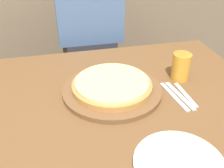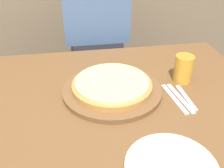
{
  "view_description": "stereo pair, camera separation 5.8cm",
  "coord_description": "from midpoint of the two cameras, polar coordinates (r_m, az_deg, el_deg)",
  "views": [
    {
      "loc": [
        -0.13,
        -0.78,
        1.35
      ],
      "look_at": [
        0.07,
        0.1,
        0.78
      ],
      "focal_mm": 42.0,
      "sensor_mm": 36.0,
      "label": 1
    },
    {
      "loc": [
        -0.08,
        -0.79,
        1.35
      ],
      "look_at": [
        0.07,
        0.1,
        0.78
      ],
      "focal_mm": 42.0,
      "sensor_mm": 36.0,
      "label": 2
    }
  ],
  "objects": [
    {
      "name": "pizza_on_board",
      "position": [
        1.07,
        -1.54,
        -0.74
      ],
      "size": [
        0.41,
        0.41,
        0.06
      ],
      "color": "brown",
      "rests_on": "dining_table"
    },
    {
      "name": "beer_glass",
      "position": [
        1.18,
        13.44,
        3.92
      ],
      "size": [
        0.08,
        0.08,
        0.12
      ],
      "color": "gold",
      "rests_on": "dining_table"
    },
    {
      "name": "dinner_plate",
      "position": [
        0.8,
        12.37,
        -16.84
      ],
      "size": [
        0.27,
        0.27,
        0.02
      ],
      "color": "white",
      "rests_on": "dining_table"
    },
    {
      "name": "fork",
      "position": [
        1.08,
        11.85,
        -2.66
      ],
      "size": [
        0.04,
        0.21,
        0.0
      ],
      "color": "silver",
      "rests_on": "dining_table"
    },
    {
      "name": "dinner_knife",
      "position": [
        1.09,
        13.05,
        -2.48
      ],
      "size": [
        0.04,
        0.21,
        0.0
      ],
      "color": "silver",
      "rests_on": "dining_table"
    },
    {
      "name": "spoon",
      "position": [
        1.1,
        14.24,
        -2.3
      ],
      "size": [
        0.02,
        0.18,
        0.0
      ],
      "color": "silver",
      "rests_on": "dining_table"
    },
    {
      "name": "diner_person",
      "position": [
        1.68,
        -5.66,
        7.34
      ],
      "size": [
        0.38,
        0.2,
        1.32
      ],
      "color": "#33333D",
      "rests_on": "ground_plane"
    }
  ]
}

